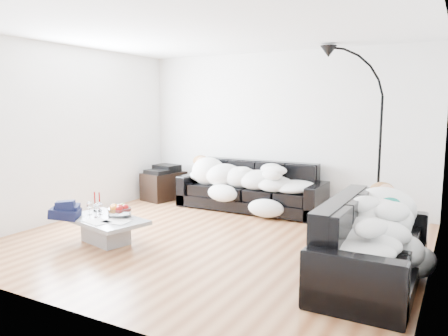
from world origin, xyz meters
The scene contains 24 objects.
ground centered at (0.00, 0.00, 0.00)m, with size 5.00×5.00×0.00m, color brown.
wall_back centered at (0.00, 2.25, 1.30)m, with size 5.00×0.02×2.60m, color silver.
wall_left centered at (-2.50, 0.00, 1.30)m, with size 0.02×4.50×2.60m, color silver.
wall_right centered at (2.50, 0.00, 1.30)m, with size 0.02×4.50×2.60m, color silver.
ceiling centered at (0.00, 0.00, 2.60)m, with size 5.00×5.00×0.00m, color white.
sofa_back centered at (-0.31, 1.76, 0.40)m, with size 2.42×0.84×0.79m, color black.
sofa_right centered at (2.02, -0.32, 0.40)m, with size 1.96×0.84×0.79m, color black.
sleeper_back centered at (-0.31, 1.71, 0.62)m, with size 2.05×0.71×0.41m, color white, non-canonical shape.
sleeper_right centered at (2.02, -0.32, 0.63)m, with size 1.68×0.71×0.41m, color white, non-canonical shape.
teal_cushion centered at (1.96, 0.28, 0.72)m, with size 0.36×0.30×0.20m, color #0F6A5A.
coffee_table centered at (-1.14, -0.72, 0.16)m, with size 1.08×0.63×0.32m, color #939699.
fruit_bowl centered at (-1.02, -0.58, 0.40)m, with size 0.29×0.29×0.18m, color white.
wine_glass_a centered at (-1.31, -0.62, 0.40)m, with size 0.07×0.07×0.16m, color white.
wine_glass_b centered at (-1.42, -0.69, 0.40)m, with size 0.07×0.07×0.17m, color white.
wine_glass_c centered at (-1.25, -0.75, 0.40)m, with size 0.07×0.07×0.17m, color white.
candle_left centered at (-1.51, -0.51, 0.45)m, with size 0.05×0.05×0.26m, color maroon.
candle_right centered at (-1.45, -0.49, 0.44)m, with size 0.05×0.05×0.26m, color maroon.
newspaper_a centered at (-0.89, -0.78, 0.32)m, with size 0.31×0.24×0.01m, color silver.
newspaper_b centered at (-1.08, -0.90, 0.32)m, with size 0.31×0.22×0.01m, color silver.
navy_jacket centered at (-1.54, -0.93, 0.49)m, with size 0.36×0.30×0.18m, color black, non-canonical shape.
shoes centered at (1.84, 0.23, 0.05)m, with size 0.41×0.30×0.09m, color #472311, non-canonical shape.
av_cabinet centered at (-2.06, 1.74, 0.25)m, with size 0.50×0.73×0.50m, color black.
stereo centered at (-2.06, 1.74, 0.57)m, with size 0.44×0.34×0.13m, color black.
floor_lamp centered at (1.70, 1.75, 1.13)m, with size 0.82×0.33×2.26m, color black, non-canonical shape.
Camera 1 is at (2.73, -4.64, 1.69)m, focal length 35.00 mm.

